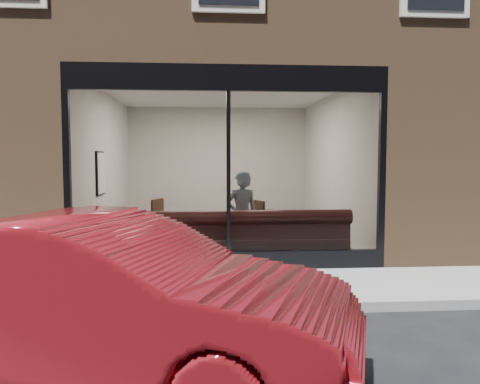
{
  "coord_description": "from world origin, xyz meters",
  "views": [
    {
      "loc": [
        -0.36,
        -5.22,
        1.76
      ],
      "look_at": [
        0.21,
        2.4,
        1.22
      ],
      "focal_mm": 35.0,
      "sensor_mm": 36.0,
      "label": 1
    }
  ],
  "objects": [
    {
      "name": "host_building_backfill",
      "position": [
        0.0,
        11.0,
        1.6
      ],
      "size": [
        5.0,
        6.0,
        3.2
      ],
      "primitive_type": "cube",
      "color": "brown",
      "rests_on": "ground"
    },
    {
      "name": "host_building_pier_right",
      "position": [
        3.75,
        8.0,
        1.6
      ],
      "size": [
        2.5,
        12.0,
        3.2
      ],
      "primitive_type": "cube",
      "color": "brown",
      "rests_on": "ground"
    },
    {
      "name": "cafe_chair_right",
      "position": [
        0.51,
        3.72,
        0.24
      ],
      "size": [
        0.52,
        0.52,
        0.04
      ],
      "primitive_type": "cube",
      "rotation": [
        0.0,
        0.0,
        3.53
      ],
      "color": "black",
      "rests_on": "cafe_floor"
    },
    {
      "name": "kerb_near",
      "position": [
        0.0,
        -0.05,
        0.06
      ],
      "size": [
        40.0,
        0.1,
        0.12
      ],
      "primitive_type": "cube",
      "color": "gray",
      "rests_on": "ground"
    },
    {
      "name": "cafe_ceiling",
      "position": [
        0.0,
        5.0,
        3.19
      ],
      "size": [
        6.0,
        6.0,
        0.0
      ],
      "primitive_type": "plane",
      "rotation": [
        3.14,
        0.0,
        0.0
      ],
      "color": "white",
      "rests_on": "host_building_upper"
    },
    {
      "name": "cafe_floor",
      "position": [
        0.0,
        5.0,
        0.02
      ],
      "size": [
        6.0,
        6.0,
        0.0
      ],
      "primitive_type": "plane",
      "color": "#2D2D30",
      "rests_on": "ground"
    },
    {
      "name": "wall_poster",
      "position": [
        -2.45,
        4.37,
        1.47
      ],
      "size": [
        0.02,
        0.62,
        0.82
      ],
      "primitive_type": "cube",
      "color": "white",
      "rests_on": "cafe_wall_left"
    },
    {
      "name": "storefront_kick",
      "position": [
        0.0,
        2.05,
        0.15
      ],
      "size": [
        5.0,
        0.1,
        0.3
      ],
      "primitive_type": "cube",
      "color": "black",
      "rests_on": "ground"
    },
    {
      "name": "cafe_table_left",
      "position": [
        -1.14,
        3.1,
        0.74
      ],
      "size": [
        0.76,
        0.76,
        0.04
      ],
      "primitive_type": "cube",
      "rotation": [
        0.0,
        0.0,
        -0.35
      ],
      "color": "black",
      "rests_on": "cafe_floor"
    },
    {
      "name": "storefront_mullion",
      "position": [
        0.0,
        2.05,
        1.55
      ],
      "size": [
        0.06,
        0.1,
        2.5
      ],
      "primitive_type": "cube",
      "color": "black",
      "rests_on": "storefront_kick"
    },
    {
      "name": "cafe_wall_left",
      "position": [
        -2.49,
        5.0,
        1.6
      ],
      "size": [
        0.0,
        6.0,
        6.0
      ],
      "primitive_type": "plane",
      "rotation": [
        1.57,
        0.0,
        1.57
      ],
      "color": "silver",
      "rests_on": "ground"
    },
    {
      "name": "storefront_header",
      "position": [
        0.0,
        2.05,
        3.0
      ],
      "size": [
        5.0,
        0.1,
        0.4
      ],
      "primitive_type": "cube",
      "color": "black",
      "rests_on": "host_building_upper"
    },
    {
      "name": "banquette",
      "position": [
        0.0,
        2.45,
        0.23
      ],
      "size": [
        4.0,
        0.55,
        0.45
      ],
      "primitive_type": "cube",
      "color": "#371414",
      "rests_on": "cafe_floor"
    },
    {
      "name": "storefront_glass",
      "position": [
        0.0,
        2.02,
        1.55
      ],
      "size": [
        4.8,
        0.0,
        4.8
      ],
      "primitive_type": "plane",
      "rotation": [
        1.57,
        0.0,
        0.0
      ],
      "color": "white",
      "rests_on": "storefront_kick"
    },
    {
      "name": "cafe_wall_back",
      "position": [
        0.0,
        7.99,
        1.6
      ],
      "size": [
        5.0,
        0.0,
        5.0
      ],
      "primitive_type": "plane",
      "rotation": [
        1.57,
        0.0,
        0.0
      ],
      "color": "silver",
      "rests_on": "ground"
    },
    {
      "name": "parked_car",
      "position": [
        -1.14,
        -1.51,
        0.66
      ],
      "size": [
        4.21,
        2.65,
        1.31
      ],
      "primitive_type": "imported",
      "rotation": [
        0.0,
        0.0,
        1.23
      ],
      "color": "maroon",
      "rests_on": "ground"
    },
    {
      "name": "host_building_pier_left",
      "position": [
        -3.75,
        8.0,
        1.6
      ],
      "size": [
        2.5,
        12.0,
        3.2
      ],
      "primitive_type": "cube",
      "color": "brown",
      "rests_on": "ground"
    },
    {
      "name": "cafe_table_right",
      "position": [
        0.72,
        3.63,
        0.74
      ],
      "size": [
        0.68,
        0.68,
        0.04
      ],
      "primitive_type": "cube",
      "rotation": [
        0.0,
        0.0,
        0.13
      ],
      "color": "black",
      "rests_on": "cafe_floor"
    },
    {
      "name": "ground",
      "position": [
        0.0,
        0.0,
        0.0
      ],
      "size": [
        120.0,
        120.0,
        0.0
      ],
      "primitive_type": "plane",
      "color": "black",
      "rests_on": "ground"
    },
    {
      "name": "cafe_chair_left",
      "position": [
        -1.5,
        4.37,
        0.24
      ],
      "size": [
        0.6,
        0.6,
        0.04
      ],
      "primitive_type": "cube",
      "rotation": [
        0.0,
        0.0,
        2.73
      ],
      "color": "black",
      "rests_on": "cafe_floor"
    },
    {
      "name": "person",
      "position": [
        0.26,
        2.76,
        0.77
      ],
      "size": [
        0.63,
        0.49,
        1.55
      ],
      "primitive_type": "imported",
      "rotation": [
        0.0,
        0.0,
        3.37
      ],
      "color": "#87A4B5",
      "rests_on": "cafe_floor"
    },
    {
      "name": "cafe_wall_right",
      "position": [
        2.49,
        5.0,
        1.6
      ],
      "size": [
        0.0,
        6.0,
        6.0
      ],
      "primitive_type": "plane",
      "rotation": [
        1.57,
        0.0,
        -1.57
      ],
      "color": "silver",
      "rests_on": "ground"
    },
    {
      "name": "sidewalk_near",
      "position": [
        0.0,
        1.0,
        0.01
      ],
      "size": [
        40.0,
        2.0,
        0.01
      ],
      "primitive_type": "cube",
      "color": "gray",
      "rests_on": "ground"
    }
  ]
}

